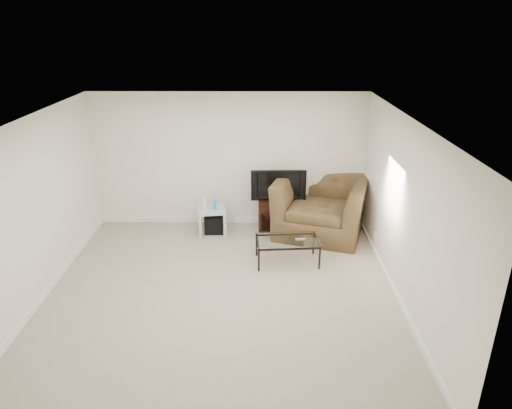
{
  "coord_description": "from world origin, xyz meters",
  "views": [
    {
      "loc": [
        0.53,
        -5.6,
        3.67
      ],
      "look_at": [
        0.5,
        1.2,
        0.9
      ],
      "focal_mm": 32.0,
      "sensor_mm": 36.0,
      "label": 1
    }
  ],
  "objects_px": {
    "tv_stand": "(278,212)",
    "subwoofer": "(214,223)",
    "television": "(278,184)",
    "recliner": "(321,198)",
    "side_table": "(212,220)",
    "coffee_table": "(287,251)"
  },
  "relations": [
    {
      "from": "subwoofer",
      "to": "television",
      "type": "bearing_deg",
      "value": 8.51
    },
    {
      "from": "tv_stand",
      "to": "side_table",
      "type": "bearing_deg",
      "value": -169.71
    },
    {
      "from": "subwoofer",
      "to": "recliner",
      "type": "bearing_deg",
      "value": -0.68
    },
    {
      "from": "subwoofer",
      "to": "recliner",
      "type": "xyz_separation_m",
      "value": [
        1.94,
        -0.02,
        0.52
      ]
    },
    {
      "from": "side_table",
      "to": "recliner",
      "type": "distance_m",
      "value": 2.02
    },
    {
      "from": "side_table",
      "to": "subwoofer",
      "type": "xyz_separation_m",
      "value": [
        0.03,
        0.02,
        -0.07
      ]
    },
    {
      "from": "television",
      "to": "subwoofer",
      "type": "xyz_separation_m",
      "value": [
        -1.18,
        -0.18,
        -0.72
      ]
    },
    {
      "from": "side_table",
      "to": "subwoofer",
      "type": "bearing_deg",
      "value": 40.9
    },
    {
      "from": "tv_stand",
      "to": "side_table",
      "type": "distance_m",
      "value": 1.23
    },
    {
      "from": "tv_stand",
      "to": "coffee_table",
      "type": "xyz_separation_m",
      "value": [
        0.11,
        -1.36,
        -0.1
      ]
    },
    {
      "from": "side_table",
      "to": "subwoofer",
      "type": "height_order",
      "value": "side_table"
    },
    {
      "from": "television",
      "to": "subwoofer",
      "type": "bearing_deg",
      "value": -172.56
    },
    {
      "from": "television",
      "to": "recliner",
      "type": "bearing_deg",
      "value": -15.81
    },
    {
      "from": "side_table",
      "to": "recliner",
      "type": "bearing_deg",
      "value": 0.0
    },
    {
      "from": "tv_stand",
      "to": "recliner",
      "type": "xyz_separation_m",
      "value": [
        0.76,
        -0.23,
        0.39
      ]
    },
    {
      "from": "coffee_table",
      "to": "tv_stand",
      "type": "bearing_deg",
      "value": 94.43
    },
    {
      "from": "tv_stand",
      "to": "subwoofer",
      "type": "bearing_deg",
      "value": -170.56
    },
    {
      "from": "recliner",
      "to": "coffee_table",
      "type": "relative_size",
      "value": 1.54
    },
    {
      "from": "television",
      "to": "recliner",
      "type": "distance_m",
      "value": 0.81
    },
    {
      "from": "tv_stand",
      "to": "television",
      "type": "xyz_separation_m",
      "value": [
        0.0,
        -0.03,
        0.59
      ]
    },
    {
      "from": "tv_stand",
      "to": "television",
      "type": "bearing_deg",
      "value": -90.0
    },
    {
      "from": "television",
      "to": "subwoofer",
      "type": "height_order",
      "value": "television"
    }
  ]
}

